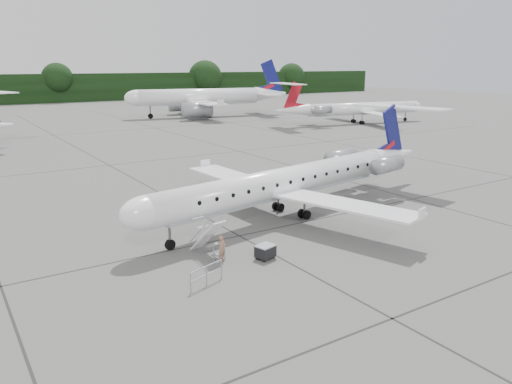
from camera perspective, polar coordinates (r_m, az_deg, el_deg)
ground at (r=32.56m, az=9.41°, el=-4.89°), size 320.00×320.00×0.00m
treeline at (r=154.10m, az=-25.62°, el=10.56°), size 260.00×4.00×8.00m
main_regional_jet at (r=34.93m, az=2.98°, el=2.73°), size 31.09×24.73×7.18m
airstair at (r=28.64m, az=-5.57°, el=-5.09°), size 1.24×2.42×2.25m
passenger at (r=27.81m, az=-3.91°, el=-6.47°), size 0.66×0.59×1.52m
safety_railing at (r=25.13m, az=-5.67°, el=-9.50°), size 2.11×0.78×1.00m
baggage_cart at (r=28.23m, az=1.07°, el=-6.82°), size 1.17×1.03×0.87m
bg_narrowbody at (r=105.27m, az=-6.58°, el=11.65°), size 36.14×29.24×11.50m
bg_regional_right at (r=94.95m, az=12.18°, el=9.97°), size 32.38×25.84×7.63m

